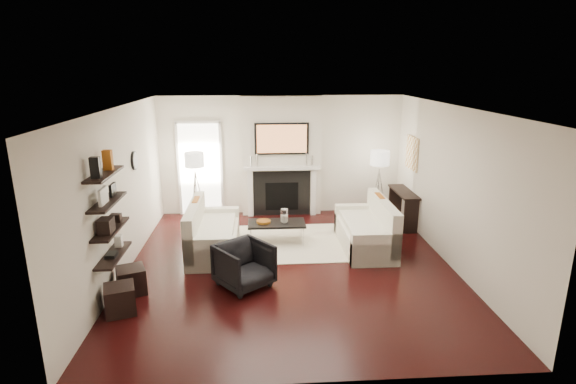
{
  "coord_description": "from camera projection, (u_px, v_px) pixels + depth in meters",
  "views": [
    {
      "loc": [
        -0.51,
        -7.11,
        3.32
      ],
      "look_at": [
        0.0,
        0.6,
        1.15
      ],
      "focal_mm": 28.0,
      "sensor_mm": 36.0,
      "label": 1
    }
  ],
  "objects": [
    {
      "name": "loveseat_right_arm_s",
      "position": [
        356.0,
        219.0,
        9.23
      ],
      "size": [
        0.85,
        0.18,
        0.6
      ],
      "primitive_type": "cube",
      "color": "white",
      "rests_on": "floor"
    },
    {
      "name": "pillow_right_charcoal",
      "position": [
        388.0,
        216.0,
        8.07
      ],
      "size": [
        0.1,
        0.4,
        0.4
      ],
      "primitive_type": "cube",
      "color": "black",
      "rests_on": "loveseat_right_cushion"
    },
    {
      "name": "mantel_pilaster_l",
      "position": [
        250.0,
        193.0,
        10.17
      ],
      "size": [
        0.12,
        0.08,
        1.1
      ],
      "primitive_type": "cube",
      "color": "white",
      "rests_on": "floor"
    },
    {
      "name": "loveseat_right_base",
      "position": [
        364.0,
        237.0,
        8.47
      ],
      "size": [
        0.85,
        1.8,
        0.42
      ],
      "primitive_type": "cube",
      "color": "white",
      "rests_on": "floor"
    },
    {
      "name": "decor_books",
      "position": [
        112.0,
        255.0,
        6.36
      ],
      "size": [
        0.14,
        0.2,
        0.05
      ],
      "primitive_type": "cube",
      "color": "black",
      "rests_on": "shelf_bottom"
    },
    {
      "name": "loveseat_right_arm_n",
      "position": [
        376.0,
        249.0,
        7.67
      ],
      "size": [
        0.85,
        0.18,
        0.6
      ],
      "primitive_type": "cube",
      "color": "white",
      "rests_on": "floor"
    },
    {
      "name": "loveseat_right_cushion",
      "position": [
        362.0,
        224.0,
        8.4
      ],
      "size": [
        0.63,
        1.44,
        0.1
      ],
      "primitive_type": "cube",
      "color": "white",
      "rests_on": "loveseat_right_base"
    },
    {
      "name": "door_trim_top",
      "position": [
        198.0,
        122.0,
        9.91
      ],
      "size": [
        1.02,
        0.06,
        0.06
      ],
      "primitive_type": "cube",
      "color": "white",
      "rests_on": "wall_back"
    },
    {
      "name": "hurricane_glass",
      "position": [
        284.0,
        215.0,
        8.61
      ],
      "size": [
        0.14,
        0.14,
        0.25
      ],
      "primitive_type": "cylinder",
      "color": "white",
      "rests_on": "coffee_table"
    },
    {
      "name": "loveseat_left_cushion",
      "position": [
        216.0,
        228.0,
        8.2
      ],
      "size": [
        0.63,
        1.44,
        0.1
      ],
      "primitive_type": "cube",
      "color": "white",
      "rests_on": "loveseat_left_base"
    },
    {
      "name": "coffee_leg_ne",
      "position": [
        303.0,
        237.0,
        8.52
      ],
      "size": [
        0.02,
        0.02,
        0.38
      ],
      "primitive_type": "cylinder",
      "color": "silver",
      "rests_on": "floor"
    },
    {
      "name": "ottoman_near",
      "position": [
        131.0,
        280.0,
        6.79
      ],
      "size": [
        0.52,
        0.52,
        0.4
      ],
      "primitive_type": "cube",
      "rotation": [
        0.0,
        0.0,
        0.38
      ],
      "color": "black",
      "rests_on": "floor"
    },
    {
      "name": "pillow_right_orange",
      "position": [
        379.0,
        206.0,
        8.64
      ],
      "size": [
        0.1,
        0.42,
        0.42
      ],
      "primitive_type": "cube",
      "color": "#A65614",
      "rests_on": "loveseat_right_cushion"
    },
    {
      "name": "decor_frame_a",
      "position": [
        103.0,
        196.0,
        6.06
      ],
      "size": [
        0.04,
        0.3,
        0.22
      ],
      "primitive_type": "cube",
      "color": "white",
      "rests_on": "shelf_upper"
    },
    {
      "name": "lamp_left_shade",
      "position": [
        194.0,
        160.0,
        9.31
      ],
      "size": [
        0.4,
        0.4,
        0.3
      ],
      "primitive_type": "cylinder",
      "color": "white",
      "rests_on": "lamp_left_post"
    },
    {
      "name": "console_top",
      "position": [
        404.0,
        192.0,
        9.58
      ],
      "size": [
        0.35,
        1.2,
        0.04
      ],
      "primitive_type": "cube",
      "color": "black",
      "rests_on": "floor"
    },
    {
      "name": "door_trim_l",
      "position": [
        179.0,
        170.0,
        10.17
      ],
      "size": [
        0.06,
        0.06,
        2.16
      ],
      "primitive_type": "cube",
      "color": "white",
      "rests_on": "floor"
    },
    {
      "name": "mantel_pilaster_r",
      "position": [
        313.0,
        192.0,
        10.26
      ],
      "size": [
        0.12,
        0.08,
        1.1
      ],
      "primitive_type": "cube",
      "color": "white",
      "rests_on": "floor"
    },
    {
      "name": "lamp_left_leg_b",
      "position": [
        195.0,
        198.0,
        9.63
      ],
      "size": [
        0.14,
        0.22,
        1.23
      ],
      "primitive_type": "cylinder",
      "rotation": [
        0.18,
        0.0,
        0.52
      ],
      "color": "silver",
      "rests_on": "floor"
    },
    {
      "name": "loveseat_right_back",
      "position": [
        383.0,
        221.0,
        8.41
      ],
      "size": [
        0.18,
        1.8,
        0.8
      ],
      "primitive_type": "cube",
      "color": "white",
      "rests_on": "floor"
    },
    {
      "name": "loveseat_left_back",
      "position": [
        195.0,
        226.0,
        8.16
      ],
      "size": [
        0.18,
        1.8,
        0.8
      ],
      "primitive_type": "cube",
      "color": "white",
      "rests_on": "floor"
    },
    {
      "name": "lamp_right_post",
      "position": [
        378.0,
        196.0,
        9.72
      ],
      "size": [
        0.02,
        0.02,
        1.2
      ],
      "primitive_type": "cylinder",
      "color": "silver",
      "rests_on": "floor"
    },
    {
      "name": "decor_wine_rack",
      "position": [
        106.0,
        226.0,
        6.14
      ],
      "size": [
        0.18,
        0.25,
        0.2
      ],
      "primitive_type": "cube",
      "color": "black",
      "rests_on": "shelf_lower"
    },
    {
      "name": "shelf_top",
      "position": [
        104.0,
        174.0,
        6.12
      ],
      "size": [
        0.25,
        1.0,
        0.04
      ],
      "primitive_type": "cube",
      "color": "black",
      "rests_on": "wall_left"
    },
    {
      "name": "lamp_right_leg_b",
      "position": [
        374.0,
        195.0,
        9.81
      ],
      "size": [
        0.14,
        0.22,
        1.23
      ],
      "primitive_type": "cylinder",
      "rotation": [
        0.18,
        0.0,
        0.52
      ],
      "color": "silver",
      "rests_on": "floor"
    },
    {
      "name": "decor_box_small",
      "position": [
        116.0,
        218.0,
        6.57
      ],
      "size": [
        0.15,
        0.12,
        0.12
      ],
      "primitive_type": "cube",
      "color": "black",
      "rests_on": "shelf_lower"
    },
    {
      "name": "coffee_leg_nw",
      "position": [
        251.0,
        238.0,
        8.46
      ],
      "size": [
        0.02,
        0.02,
        0.38
      ],
      "primitive_type": "cylinder",
      "color": "silver",
      "rests_on": "floor"
    },
    {
      "name": "lamp_left_leg_c",
      "position": [
        193.0,
        200.0,
        9.44
      ],
      "size": [
        0.14,
        0.22,
        1.23
      ],
      "primitive_type": "cylinder",
      "rotation": [
        0.18,
        0.0,
        2.62
      ],
      "color": "silver",
      "rests_on": "floor"
    },
    {
      "name": "pillow_left_charcoal",
      "position": [
        192.0,
        221.0,
        7.82
      ],
      "size": [
        0.1,
        0.4,
        0.4
      ],
      "primitive_type": "cube",
      "color": "black",
      "rests_on": "loveseat_left_cushion"
    },
    {
      "name": "console_leg_s",
      "position": [
        395.0,
        201.0,
        10.21
      ],
      "size": [
        0.3,
        0.04,
        0.71
      ],
      "primitive_type": "cube",
      "color": "black",
      "rests_on": "floor"
    },
    {
      "name": "console_leg_n",
      "position": [
        411.0,
        217.0,
        9.16
      ],
      "size": [
        0.3,
        0.04,
        0.71
      ],
      "primitive_type": "cube",
      "color": "black",
      "rests_on": "floor"
    },
    {
      "name": "pillow_left_orange",
      "position": [
        196.0,
        210.0,
        8.39
      ],
      "size": [
        0.1,
        0.42,
        0.42
      ],
      "primitive_type": "cube",
      "color": "#A65614",
      "rests_on": "loveseat_left_cushion"
    },
    {
      "name": "candlestick_l_short",
      "position": [
        251.0,
        162.0,
        9.97
      ],
      "size": [
        0.04,
        0.04,
        0.24
      ],
      "primitive_type": "cylinder",
      "color": "silver",
      "rests_on": "mantel_shelf"
    },
    {
      "name": "tv_screen",
      "position": [
        282.0,
        139.0,
        9.86
      ],
      "size": [
        1.1,
        0.0,
        0.62
      ],
      "primitive_type": "cube",
      "color": "#BF723F",
      "rests_on": "tv_body"
    },
    {
      "name": "shelf_lower",
      "position": [
        111.0,
        229.0,
        6.34
      ],
      "size": [
        0.25,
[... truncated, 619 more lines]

